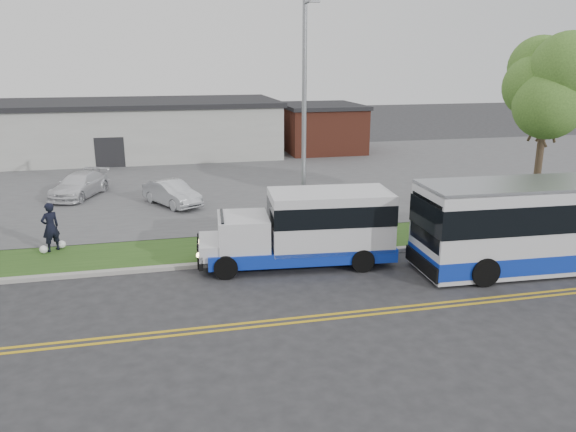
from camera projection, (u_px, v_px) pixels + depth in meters
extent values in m
plane|color=#28282B|center=(242.00, 274.00, 20.20)|extent=(140.00, 140.00, 0.00)
cube|color=gold|center=(262.00, 321.00, 16.59)|extent=(70.00, 0.12, 0.01)
cube|color=gold|center=(263.00, 326.00, 16.31)|extent=(70.00, 0.12, 0.01)
cube|color=#9E9B93|center=(238.00, 262.00, 21.21)|extent=(80.00, 0.30, 0.15)
cube|color=#294D19|center=(231.00, 248.00, 22.90)|extent=(80.00, 3.30, 0.10)
cube|color=#4C4C4F|center=(203.00, 178.00, 36.12)|extent=(80.00, 25.00, 0.10)
cube|color=#9E9E99|center=(113.00, 131.00, 43.66)|extent=(25.00, 10.00, 4.00)
cube|color=black|center=(111.00, 103.00, 43.07)|extent=(25.40, 10.40, 0.35)
cube|color=black|center=(110.00, 153.00, 39.26)|extent=(2.00, 0.15, 2.20)
cube|color=brown|center=(320.00, 130.00, 46.37)|extent=(6.00, 7.00, 3.60)
cube|color=black|center=(321.00, 106.00, 45.84)|extent=(6.30, 7.30, 0.30)
cylinder|color=#3C2720|center=(537.00, 173.00, 25.39)|extent=(0.32, 0.32, 4.76)
ellipsoid|color=#395A1F|center=(548.00, 89.00, 24.37)|extent=(5.20, 5.20, 4.42)
cylinder|color=gray|center=(304.00, 128.00, 22.16)|extent=(0.18, 0.18, 9.50)
cylinder|color=gray|center=(310.00, 1.00, 20.24)|extent=(0.12, 1.40, 0.12)
cube|color=gray|center=(315.00, 1.00, 19.65)|extent=(0.35, 0.18, 0.12)
cube|color=#0F2CA2|center=(300.00, 250.00, 21.09)|extent=(7.05, 2.91, 0.51)
cube|color=silver|center=(330.00, 219.00, 20.92)|extent=(4.63, 2.70, 2.12)
cube|color=black|center=(330.00, 210.00, 20.83)|extent=(4.66, 2.74, 0.76)
cube|color=silver|center=(243.00, 232.00, 20.58)|extent=(2.00, 2.32, 1.21)
cube|color=black|center=(222.00, 227.00, 20.42)|extent=(0.27, 1.92, 0.91)
cube|color=silver|center=(213.00, 246.00, 20.56)|extent=(1.19, 2.15, 0.56)
cube|color=black|center=(201.00, 255.00, 20.59)|extent=(0.33, 2.08, 0.51)
sphere|color=#FFD88C|center=(199.00, 255.00, 19.79)|extent=(0.22, 0.22, 0.20)
sphere|color=#FFD88C|center=(200.00, 242.00, 21.23)|extent=(0.22, 0.22, 0.20)
cylinder|color=black|center=(226.00, 267.00, 19.70)|extent=(0.87, 0.36, 0.85)
cylinder|color=black|center=(224.00, 247.00, 21.78)|extent=(0.87, 0.36, 0.85)
cylinder|color=black|center=(363.00, 261.00, 20.37)|extent=(0.87, 0.36, 0.85)
cylinder|color=black|center=(348.00, 242.00, 22.45)|extent=(0.87, 0.36, 0.85)
cube|color=silver|center=(572.00, 223.00, 20.69)|extent=(11.74, 3.10, 3.07)
cube|color=#0F2CA2|center=(569.00, 250.00, 20.98)|extent=(11.77, 3.13, 0.64)
cube|color=black|center=(575.00, 208.00, 20.54)|extent=(11.79, 3.15, 1.01)
cube|color=black|center=(427.00, 222.00, 19.55)|extent=(0.20, 2.44, 1.69)
cube|color=black|center=(422.00, 263.00, 19.95)|extent=(0.23, 2.65, 0.53)
cylinder|color=black|center=(484.00, 272.00, 19.07)|extent=(1.03, 0.38, 1.02)
cylinder|color=black|center=(450.00, 248.00, 21.44)|extent=(1.03, 0.38, 1.02)
imported|color=black|center=(50.00, 227.00, 22.13)|extent=(0.86, 0.81, 1.97)
imported|color=#BABCC2|center=(172.00, 193.00, 29.15)|extent=(3.11, 4.05, 1.28)
imported|color=silver|center=(79.00, 185.00, 30.98)|extent=(3.36, 4.83, 1.30)
sphere|color=white|center=(44.00, 249.00, 22.05)|extent=(0.32, 0.32, 0.32)
sphere|color=white|center=(62.00, 244.00, 22.65)|extent=(0.32, 0.32, 0.32)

